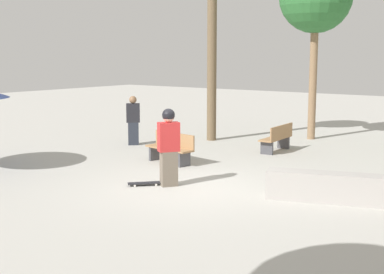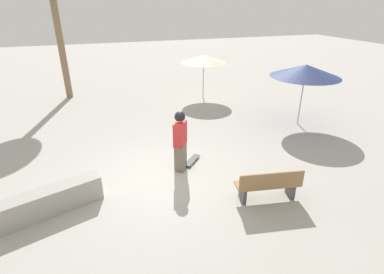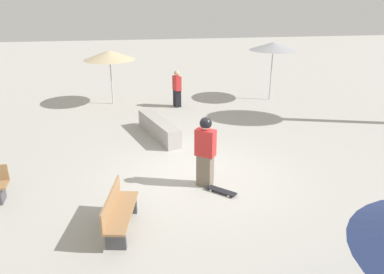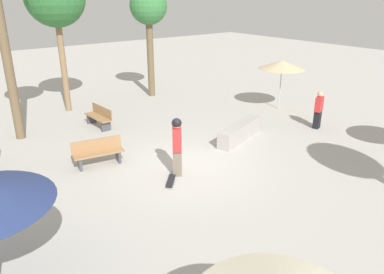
{
  "view_description": "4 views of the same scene",
  "coord_description": "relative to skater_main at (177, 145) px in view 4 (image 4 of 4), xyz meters",
  "views": [
    {
      "loc": [
        9.59,
        7.17,
        3.04
      ],
      "look_at": [
        -0.2,
        -0.08,
        1.14
      ],
      "focal_mm": 50.0,
      "sensor_mm": 36.0,
      "label": 1
    },
    {
      "loc": [
        -7.16,
        1.65,
        4.55
      ],
      "look_at": [
        -0.07,
        -0.76,
        1.11
      ],
      "focal_mm": 28.0,
      "sensor_mm": 36.0,
      "label": 2
    },
    {
      "loc": [
        -1.45,
        -8.76,
        4.62
      ],
      "look_at": [
        -0.18,
        -0.53,
        1.34
      ],
      "focal_mm": 35.0,
      "sensor_mm": 36.0,
      "label": 3
    },
    {
      "loc": [
        8.59,
        -6.41,
        5.26
      ],
      "look_at": [
        0.18,
        0.06,
        1.1
      ],
      "focal_mm": 35.0,
      "sensor_mm": 36.0,
      "label": 4
    }
  ],
  "objects": [
    {
      "name": "skateboard",
      "position": [
        0.32,
        -0.46,
        -0.92
      ],
      "size": [
        0.72,
        0.69,
        0.07
      ],
      "rotation": [
        0.0,
        0.0,
        5.54
      ],
      "color": "black",
      "rests_on": "ground_plane"
    },
    {
      "name": "bench_far",
      "position": [
        -2.09,
        -1.62,
        -0.55
      ],
      "size": [
        0.71,
        1.65,
        0.85
      ],
      "rotation": [
        0.0,
        0.0,
        4.54
      ],
      "color": "#47474C",
      "rests_on": "ground_plane"
    },
    {
      "name": "bench_near",
      "position": [
        -5.46,
        -0.04,
        -0.55
      ],
      "size": [
        1.62,
        0.53,
        0.85
      ],
      "rotation": [
        0.0,
        0.0,
        3.2
      ],
      "color": "#47474C",
      "rests_on": "ground_plane"
    },
    {
      "name": "concrete_ledge",
      "position": [
        -0.92,
        3.55,
        -0.67
      ],
      "size": [
        1.29,
        2.63,
        0.61
      ],
      "rotation": [
        0.0,
        0.0,
        1.9
      ],
      "color": "#A8A39E",
      "rests_on": "ground_plane"
    },
    {
      "name": "skater_main",
      "position": [
        0.0,
        0.0,
        0.0
      ],
      "size": [
        0.55,
        0.49,
        1.81
      ],
      "rotation": [
        0.0,
        0.0,
        5.68
      ],
      "color": "#726656",
      "rests_on": "ground_plane"
    },
    {
      "name": "shade_umbrella_tan",
      "position": [
        -2.62,
        7.79,
        1.13
      ],
      "size": [
        2.15,
        2.15,
        2.3
      ],
      "color": "#B7B7BC",
      "rests_on": "ground_plane"
    },
    {
      "name": "bystander_far",
      "position": [
        0.1,
        6.94,
        -0.21
      ],
      "size": [
        0.35,
        0.47,
        1.54
      ],
      "rotation": [
        0.0,
        0.0,
        1.88
      ],
      "color": "black",
      "rests_on": "ground_plane"
    },
    {
      "name": "ground_plane",
      "position": [
        -0.16,
        0.48,
        -0.97
      ],
      "size": [
        60.0,
        60.0,
        0.0
      ],
      "primitive_type": "plane",
      "color": "#B2AFA8"
    },
    {
      "name": "palm_tree_center_right",
      "position": [
        -8.38,
        4.3,
        3.42
      ],
      "size": [
        1.86,
        1.86,
        5.5
      ],
      "color": "brown",
      "rests_on": "ground_plane"
    }
  ]
}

